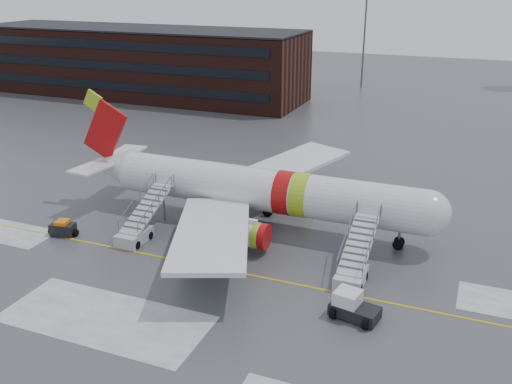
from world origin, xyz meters
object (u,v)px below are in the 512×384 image
at_px(airstair_fwd, 354,267).
at_px(pushback_tug, 352,306).
at_px(airliner, 255,189).
at_px(baggage_tractor, 63,229).
at_px(airstair_aft, 139,227).

xyz_separation_m(airstair_fwd, pushback_tug, (1.05, -4.96, -0.26)).
bearing_deg(airliner, baggage_tractor, -150.14).
height_order(airliner, pushback_tug, airliner).
height_order(airstair_aft, pushback_tug, airstair_aft).
distance_m(airstair_fwd, baggage_tractor, 25.35).
distance_m(airstair_aft, pushback_tug, 20.37).
bearing_deg(pushback_tug, airstair_aft, 165.91).
relative_size(airstair_fwd, pushback_tug, 2.23).
relative_size(airliner, airstair_fwd, 4.55).
xyz_separation_m(airliner, airstair_aft, (-8.07, -6.54, -2.35)).
xyz_separation_m(airliner, airstair_fwd, (10.63, -6.54, -2.35)).
bearing_deg(airstair_aft, baggage_tractor, -164.08).
height_order(pushback_tug, baggage_tractor, pushback_tug).
bearing_deg(baggage_tractor, airliner, 29.86).
relative_size(airstair_fwd, baggage_tractor, 2.81).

